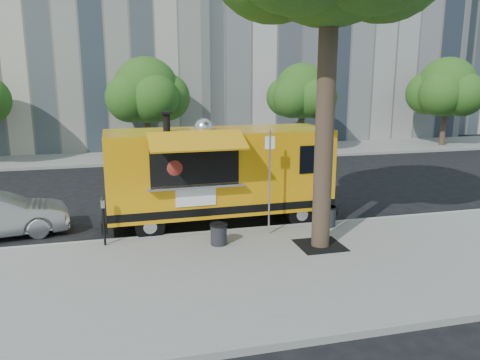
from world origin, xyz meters
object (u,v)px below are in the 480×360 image
object	(u,v)px
far_tree_c	(302,91)
trash_bin_left	(219,234)
far_tree_d	(447,87)
food_truck	(218,173)
parking_meter	(103,215)
trash_bin_right	(328,216)
far_tree_b	(146,90)
sign_post	(269,176)

from	to	relation	value
far_tree_c	trash_bin_left	size ratio (longest dim) A/B	9.08
far_tree_d	food_truck	world-z (taller)	far_tree_d
far_tree_c	parking_meter	size ratio (longest dim) A/B	3.90
far_tree_d	trash_bin_right	size ratio (longest dim) A/B	9.17
far_tree_b	trash_bin_left	world-z (taller)	far_tree_b
sign_post	trash_bin_left	world-z (taller)	sign_post
parking_meter	trash_bin_left	bearing A→B (deg)	-13.18
far_tree_b	sign_post	size ratio (longest dim) A/B	1.83
trash_bin_left	trash_bin_right	distance (m)	3.60
far_tree_b	food_truck	size ratio (longest dim) A/B	0.76
far_tree_c	sign_post	world-z (taller)	far_tree_c
trash_bin_right	trash_bin_left	bearing A→B (deg)	-168.01
parking_meter	trash_bin_right	size ratio (longest dim) A/B	2.17
food_truck	sign_post	bearing A→B (deg)	-58.12
trash_bin_left	far_tree_d	bearing A→B (deg)	39.10
far_tree_b	trash_bin_right	world-z (taller)	far_tree_b
parking_meter	sign_post	bearing A→B (deg)	-2.52
far_tree_d	food_truck	xyz separation A→B (m)	(-17.57, -12.43, -2.22)
far_tree_b	parking_meter	bearing A→B (deg)	-98.10
far_tree_c	far_tree_d	xyz separation A→B (m)	(10.00, 0.20, 0.17)
far_tree_c	parking_meter	bearing A→B (deg)	-128.66
far_tree_b	far_tree_c	world-z (taller)	far_tree_b
trash_bin_left	trash_bin_right	bearing A→B (deg)	11.99
trash_bin_left	sign_post	bearing A→B (deg)	17.57
trash_bin_left	far_tree_b	bearing A→B (deg)	93.80
parking_meter	trash_bin_left	xyz separation A→B (m)	(2.98, -0.70, -0.52)
parking_meter	far_tree_b	bearing A→B (deg)	81.90
food_truck	far_tree_c	bearing A→B (deg)	57.09
far_tree_c	far_tree_d	distance (m)	10.00
far_tree_b	parking_meter	xyz separation A→B (m)	(-2.00, -14.05, -2.85)
far_tree_d	food_truck	distance (m)	21.64
far_tree_b	far_tree_d	world-z (taller)	far_tree_d
sign_post	far_tree_d	bearing A→B (deg)	40.70
food_truck	trash_bin_left	world-z (taller)	food_truck
far_tree_b	trash_bin_right	distance (m)	15.08
food_truck	trash_bin_left	distance (m)	2.57
far_tree_b	sign_post	bearing A→B (deg)	-79.85
far_tree_b	sign_post	world-z (taller)	far_tree_b
sign_post	food_truck	size ratio (longest dim) A/B	0.42
far_tree_c	sign_post	size ratio (longest dim) A/B	1.74
trash_bin_left	trash_bin_right	xyz separation A→B (m)	(3.52, 0.75, 0.02)
far_tree_c	far_tree_d	size ratio (longest dim) A/B	0.92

